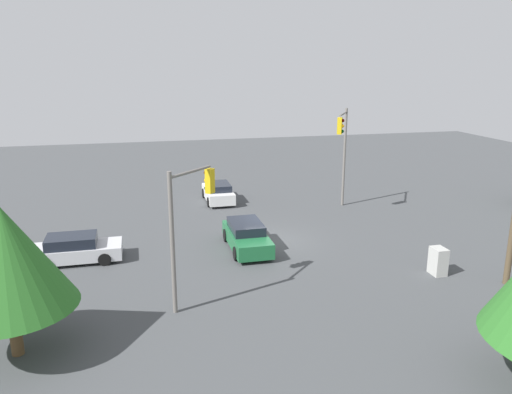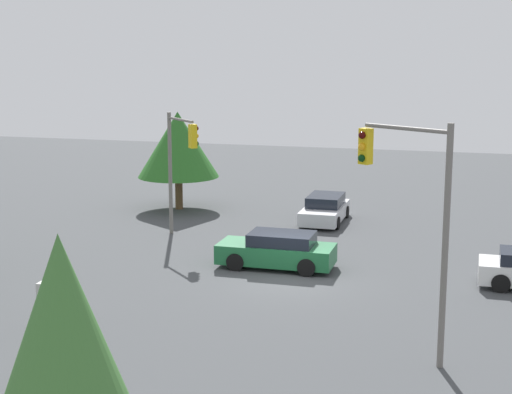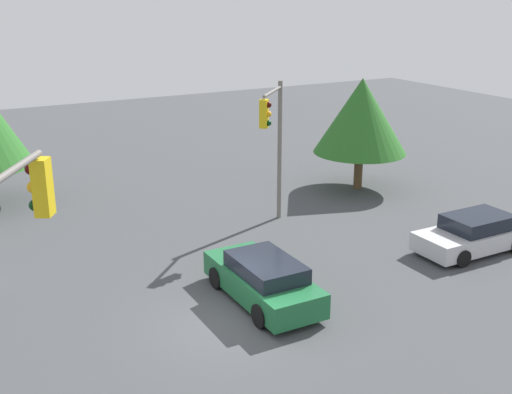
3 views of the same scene
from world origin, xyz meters
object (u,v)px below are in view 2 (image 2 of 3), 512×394
sedan_silver (325,209)px  electrical_cabinet (53,302)px  sedan_green (277,251)px  traffic_signal_cross (180,155)px  traffic_signal_main (413,200)px

sedan_silver → electrical_cabinet: 17.82m
sedan_green → electrical_cabinet: size_ratio=3.55×
sedan_green → traffic_signal_cross: size_ratio=0.81×
traffic_signal_main → sedan_silver: bearing=-40.0°
traffic_signal_cross → electrical_cabinet: size_ratio=4.41×
sedan_silver → sedan_green: 8.80m
sedan_silver → traffic_signal_cross: size_ratio=0.76×
electrical_cabinet → sedan_green: bearing=-124.1°
sedan_green → traffic_signal_main: bearing=-143.4°
sedan_green → electrical_cabinet: sedan_green is taller
traffic_signal_main → traffic_signal_cross: (11.45, -11.54, -0.66)m
traffic_signal_main → traffic_signal_cross: size_ratio=1.17×
traffic_signal_cross → electrical_cabinet: traffic_signal_cross is taller
sedan_silver → sedan_green: sedan_green is taller
traffic_signal_cross → sedan_green: bearing=11.3°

